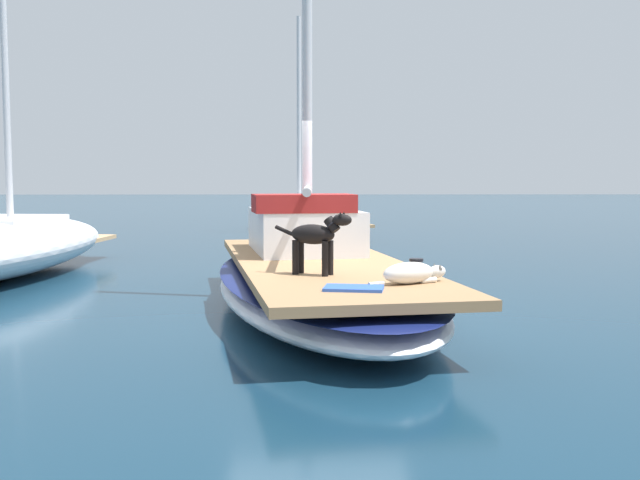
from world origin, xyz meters
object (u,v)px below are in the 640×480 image
at_px(dog_white, 411,273).
at_px(deck_winch, 416,269).
at_px(dog_black, 316,237).
at_px(sailboat_main, 319,285).
at_px(moored_boat_far_astern, 305,216).
at_px(deck_towel, 354,288).

distance_m(dog_white, deck_winch, 0.40).
relative_size(dog_black, deck_winch, 4.15).
bearing_deg(deck_winch, sailboat_main, 121.11).
bearing_deg(moored_boat_far_astern, dog_white, -85.48).
height_order(dog_black, deck_winch, dog_black).
bearing_deg(dog_white, moored_boat_far_astern, 94.52).
distance_m(deck_winch, deck_towel, 1.07).
xyz_separation_m(dog_white, deck_winch, (0.10, 0.39, -0.01)).
xyz_separation_m(sailboat_main, dog_black, (-0.04, -1.40, 0.75)).
height_order(sailboat_main, deck_towel, deck_towel).
height_order(dog_black, moored_boat_far_astern, moored_boat_far_astern).
bearing_deg(dog_black, deck_winch, -14.71).
xyz_separation_m(dog_black, deck_towel, (0.35, -1.07, -0.41)).
relative_size(dog_black, deck_towel, 1.56).
height_order(deck_towel, moored_boat_far_astern, moored_boat_far_astern).
xyz_separation_m(dog_black, dog_white, (0.95, -0.67, -0.32)).
xyz_separation_m(sailboat_main, dog_white, (0.91, -2.07, 0.43)).
distance_m(deck_winch, moored_boat_far_astern, 14.14).
height_order(sailboat_main, dog_white, dog_white).
bearing_deg(moored_boat_far_astern, deck_winch, -84.93).
xyz_separation_m(dog_white, deck_towel, (-0.61, -0.40, -0.09)).
relative_size(dog_white, deck_towel, 1.55).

